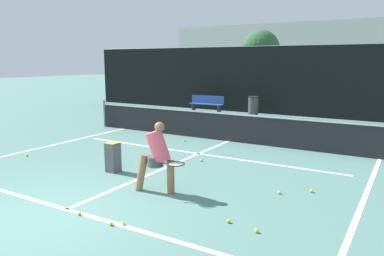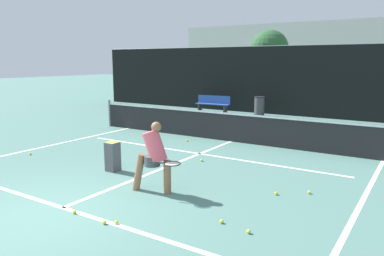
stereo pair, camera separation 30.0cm
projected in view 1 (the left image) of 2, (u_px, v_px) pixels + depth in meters
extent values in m
plane|color=#4C756B|center=(48.00, 217.00, 6.34)|extent=(100.00, 100.00, 0.00)
cube|color=white|center=(67.00, 209.00, 6.68)|extent=(11.00, 0.10, 0.01)
cube|color=white|center=(199.00, 154.00, 10.69)|extent=(8.25, 0.10, 0.01)
cube|color=white|center=(172.00, 165.00, 9.52)|extent=(0.10, 6.72, 0.01)
cube|color=white|center=(53.00, 145.00, 11.80)|extent=(0.10, 7.72, 0.01)
cube|color=white|center=(365.00, 198.00, 7.25)|extent=(0.10, 7.72, 0.01)
cylinder|color=slate|center=(105.00, 113.00, 15.04)|extent=(0.09, 0.09, 1.07)
cube|color=#232326|center=(228.00, 127.00, 12.28)|extent=(11.00, 0.02, 0.95)
cube|color=white|center=(229.00, 114.00, 12.20)|extent=(11.00, 0.03, 0.06)
cube|color=black|center=(291.00, 81.00, 17.90)|extent=(24.00, 0.06, 3.31)
cylinder|color=slate|center=(292.00, 45.00, 17.60)|extent=(24.00, 0.04, 0.04)
cylinder|color=#8C6042|center=(171.00, 177.00, 7.45)|extent=(0.15, 0.15, 0.67)
cylinder|color=#8C6042|center=(142.00, 172.00, 7.60)|extent=(0.33, 0.23, 0.78)
cylinder|color=#3F474C|center=(155.00, 161.00, 7.48)|extent=(0.32, 0.32, 0.20)
cylinder|color=#E55966|center=(158.00, 146.00, 7.41)|extent=(0.52, 0.39, 0.71)
sphere|color=#8C6042|center=(160.00, 127.00, 7.33)|extent=(0.20, 0.20, 0.20)
cylinder|color=#262628|center=(161.00, 163.00, 7.18)|extent=(0.30, 0.11, 0.03)
torus|color=#262628|center=(176.00, 164.00, 7.10)|extent=(0.42, 0.42, 0.02)
cylinder|color=beige|center=(176.00, 164.00, 7.10)|extent=(0.32, 0.32, 0.01)
sphere|color=#D1E033|center=(201.00, 160.00, 9.89)|extent=(0.07, 0.07, 0.07)
sphere|color=#D1E033|center=(123.00, 223.00, 6.04)|extent=(0.07, 0.07, 0.07)
sphere|color=#D1E033|center=(228.00, 221.00, 6.12)|extent=(0.07, 0.07, 0.07)
sphere|color=#D1E033|center=(312.00, 191.00, 7.54)|extent=(0.07, 0.07, 0.07)
sphere|color=#D1E033|center=(79.00, 213.00, 6.43)|extent=(0.07, 0.07, 0.07)
sphere|color=#D1E033|center=(111.00, 224.00, 6.03)|extent=(0.07, 0.07, 0.07)
sphere|color=#D1E033|center=(154.00, 143.00, 11.96)|extent=(0.07, 0.07, 0.07)
sphere|color=#D1E033|center=(279.00, 192.00, 7.46)|extent=(0.07, 0.07, 0.07)
sphere|color=#D1E033|center=(257.00, 231.00, 5.77)|extent=(0.07, 0.07, 0.07)
sphere|color=#D1E033|center=(27.00, 155.00, 10.40)|extent=(0.07, 0.07, 0.07)
sphere|color=#D1E033|center=(184.00, 141.00, 12.31)|extent=(0.07, 0.07, 0.07)
cube|color=#4C4C51|center=(113.00, 157.00, 8.91)|extent=(0.28, 0.28, 0.70)
cube|color=#D1E033|center=(112.00, 144.00, 8.85)|extent=(0.25, 0.25, 0.06)
cube|color=#2D519E|center=(206.00, 104.00, 19.13)|extent=(1.81, 0.49, 0.04)
cube|color=#2D519E|center=(208.00, 100.00, 19.25)|extent=(1.79, 0.18, 0.42)
cube|color=#333338|center=(194.00, 108.00, 19.48)|extent=(0.06, 0.32, 0.44)
cube|color=#333338|center=(219.00, 109.00, 18.85)|extent=(0.06, 0.32, 0.44)
cylinder|color=#3F3F42|center=(253.00, 106.00, 18.09)|extent=(0.48, 0.48, 0.89)
cylinder|color=black|center=(254.00, 97.00, 18.01)|extent=(0.50, 0.50, 0.04)
cube|color=silver|center=(351.00, 101.00, 20.55)|extent=(1.76, 4.34, 0.88)
cube|color=#1E2328|center=(351.00, 88.00, 20.24)|extent=(1.48, 2.60, 0.58)
cylinder|color=black|center=(369.00, 102.00, 21.35)|extent=(0.18, 0.60, 0.60)
cylinder|color=black|center=(363.00, 107.00, 19.00)|extent=(0.18, 0.60, 0.60)
cylinder|color=brown|center=(260.00, 79.00, 28.32)|extent=(0.28, 0.28, 2.53)
sphere|color=#28562D|center=(261.00, 49.00, 27.92)|extent=(2.78, 2.78, 2.78)
cube|color=beige|center=(353.00, 55.00, 33.92)|extent=(36.00, 2.40, 6.22)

